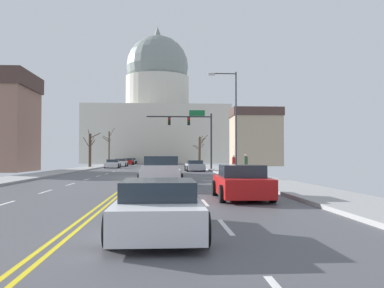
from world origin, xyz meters
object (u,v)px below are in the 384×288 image
bicycle_parked (262,174)px  sedan_near_01 (162,168)px  pickup_truck_near_04 (161,173)px  sedan_oncoming_02 (128,162)px  street_lamp_right (233,114)px  pedestrian_00 (234,162)px  sedan_near_03 (164,173)px  sedan_near_05 (241,183)px  sedan_oncoming_00 (113,164)px  pedestrian_01 (246,163)px  sedan_near_06 (159,208)px  sedan_oncoming_03 (132,161)px  sedan_near_02 (164,170)px  sedan_oncoming_01 (121,163)px  sedan_near_00 (195,166)px  signal_gantry (193,127)px

bicycle_parked → sedan_near_01: bearing=119.0°
pickup_truck_near_04 → sedan_oncoming_02: 60.90m
street_lamp_right → pedestrian_00: bearing=80.1°
sedan_near_03 → sedan_near_05: 12.87m
sedan_near_05 → bicycle_parked: sedan_near_05 is taller
street_lamp_right → pickup_truck_near_04: size_ratio=1.58×
sedan_oncoming_00 → pickup_truck_near_04: bearing=-79.2°
sedan_oncoming_02 → pedestrian_01: size_ratio=2.62×
sedan_near_03 → bicycle_parked: size_ratio=2.51×
sedan_oncoming_00 → pedestrian_00: bearing=-49.5°
sedan_near_05 → sedan_near_03: bearing=103.7°
pickup_truck_near_04 → pedestrian_01: 16.17m
pickup_truck_near_04 → sedan_near_06: 13.72m
sedan_oncoming_03 → pedestrian_01: bearing=-75.7°
sedan_near_02 → sedan_near_05: sedan_near_05 is taller
sedan_near_05 → sedan_oncoming_03: 78.59m
sedan_oncoming_01 → pedestrian_01: bearing=-66.4°
sedan_near_06 → sedan_oncoming_01: bearing=96.7°
pickup_truck_near_04 → pedestrian_01: bearing=63.0°
pickup_truck_near_04 → bicycle_parked: 8.62m
sedan_near_03 → sedan_near_05: bearing=-76.3°
pedestrian_01 → sedan_oncoming_00: bearing=121.8°
sedan_oncoming_02 → pedestrian_01: bearing=-72.7°
sedan_near_01 → sedan_near_03: bearing=-89.0°
sedan_oncoming_00 → sedan_near_05: bearing=-76.8°
pickup_truck_near_04 → sedan_oncoming_01: 47.97m
sedan_oncoming_03 → pickup_truck_near_04: bearing=-84.2°
street_lamp_right → sedan_near_06: (-5.95, -27.43, -4.80)m
sedan_oncoming_01 → bicycle_parked: size_ratio=2.58×
pedestrian_01 → sedan_near_06: bearing=-104.4°
street_lamp_right → sedan_near_00: 11.93m
sedan_near_00 → sedan_oncoming_00: (-10.70, 13.55, 0.00)m
sedan_near_02 → sedan_near_06: sedan_near_06 is taller
sedan_near_00 → sedan_oncoming_01: (-10.54, 23.12, 0.02)m
signal_gantry → sedan_oncoming_01: bearing=119.1°
sedan_oncoming_03 → bicycle_parked: sedan_oncoming_03 is taller
sedan_near_01 → bicycle_parked: bearing=-61.0°
sedan_near_00 → sedan_near_06: sedan_near_00 is taller
sedan_oncoming_01 → sedan_oncoming_03: sedan_oncoming_01 is taller
sedan_near_05 → sedan_near_01: bearing=97.7°
sedan_oncoming_01 → pedestrian_01: (14.41, -33.04, 0.50)m
sedan_near_00 → sedan_near_01: bearing=-117.7°
pedestrian_01 → sedan_near_03: bearing=-130.7°
sedan_near_01 → pedestrian_01: pedestrian_01 is taller
bicycle_parked → sedan_near_02: bearing=136.4°
sedan_near_03 → pedestrian_01: pedestrian_01 is taller
sedan_oncoming_01 → pedestrian_01: size_ratio=2.66×
sedan_near_05 → sedan_oncoming_01: size_ratio=0.98×
sedan_near_05 → pedestrian_00: (4.10, 27.36, 0.44)m
sedan_near_03 → pedestrian_00: (7.15, 14.86, 0.50)m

